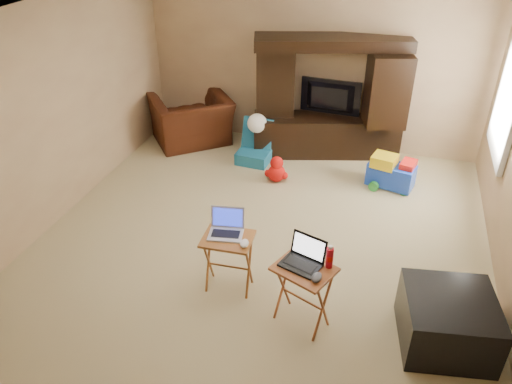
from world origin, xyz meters
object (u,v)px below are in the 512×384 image
(ottoman, at_px, (447,321))
(mouse_right, at_px, (317,277))
(television, at_px, (329,99))
(water_bottle, at_px, (330,258))
(child_rocker, at_px, (254,143))
(plush_toy, at_px, (277,169))
(laptop_right, at_px, (301,255))
(laptop_left, at_px, (225,225))
(tray_table_right, at_px, (303,296))
(entertainment_center, at_px, (329,98))
(push_toy, at_px, (391,171))
(recliner, at_px, (192,120))
(mouse_left, at_px, (244,243))
(tray_table_left, at_px, (229,263))

(ottoman, xyz_separation_m, mouse_right, (-1.13, -0.25, 0.43))
(mouse_right, bearing_deg, television, 97.96)
(water_bottle, bearing_deg, child_rocker, 118.31)
(plush_toy, distance_m, laptop_right, 2.64)
(child_rocker, relative_size, plush_toy, 1.64)
(laptop_right, height_order, water_bottle, laptop_right)
(plush_toy, relative_size, laptop_left, 1.15)
(plush_toy, bearing_deg, tray_table_right, -70.44)
(entertainment_center, height_order, tray_table_right, entertainment_center)
(laptop_left, bearing_deg, mouse_right, -32.15)
(plush_toy, bearing_deg, child_rocker, 134.74)
(laptop_right, bearing_deg, tray_table_right, -7.94)
(child_rocker, height_order, push_toy, child_rocker)
(recliner, distance_m, laptop_right, 4.07)
(laptop_right, distance_m, water_bottle, 0.25)
(mouse_left, bearing_deg, tray_table_right, -16.96)
(plush_toy, distance_m, mouse_right, 2.81)
(ottoman, distance_m, tray_table_right, 1.27)
(child_rocker, xyz_separation_m, tray_table_right, (1.33, -2.92, 0.02))
(television, distance_m, plush_toy, 1.38)
(ottoman, height_order, laptop_right, laptop_right)
(recliner, xyz_separation_m, plush_toy, (1.58, -0.82, -0.18))
(plush_toy, relative_size, laptop_right, 1.11)
(recliner, relative_size, plush_toy, 3.04)
(mouse_left, bearing_deg, push_toy, 64.23)
(laptop_right, bearing_deg, recliner, 145.16)
(tray_table_left, distance_m, laptop_right, 0.91)
(television, relative_size, child_rocker, 1.44)
(plush_toy, height_order, laptop_right, laptop_right)
(tray_table_right, distance_m, laptop_left, 0.97)
(entertainment_center, xyz_separation_m, tray_table_right, (0.39, -3.50, -0.55))
(entertainment_center, bearing_deg, mouse_right, -97.34)
(tray_table_left, relative_size, laptop_right, 1.84)
(plush_toy, bearing_deg, push_toy, 10.96)
(tray_table_left, relative_size, water_bottle, 3.12)
(laptop_left, bearing_deg, child_rocker, 91.61)
(ottoman, height_order, tray_table_left, tray_table_left)
(recliner, distance_m, push_toy, 3.13)
(push_toy, distance_m, mouse_right, 2.95)
(plush_toy, distance_m, laptop_left, 2.24)
(laptop_right, relative_size, mouse_right, 2.58)
(entertainment_center, relative_size, laptop_left, 6.58)
(television, relative_size, tray_table_right, 1.37)
(recliner, distance_m, mouse_left, 3.61)
(television, distance_m, laptop_left, 3.32)
(laptop_right, bearing_deg, push_toy, 94.80)
(laptop_left, distance_m, laptop_right, 0.83)
(laptop_right, relative_size, water_bottle, 1.70)
(tray_table_left, bearing_deg, laptop_left, 132.45)
(plush_toy, distance_m, ottoman, 3.16)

